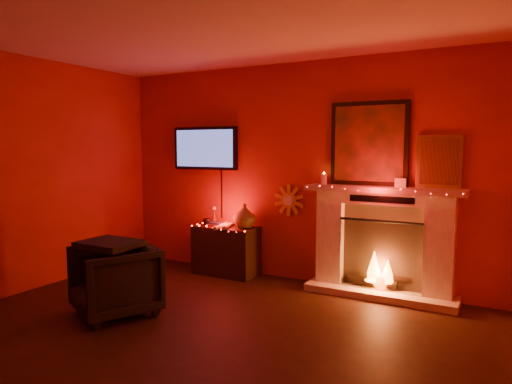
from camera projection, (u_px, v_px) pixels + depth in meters
room at (160, 188)px, 3.50m from camera, size 5.00×5.00×5.00m
fireplace at (382, 232)px, 5.10m from camera, size 1.72×0.40×2.18m
tv at (205, 149)px, 6.23m from camera, size 1.00×0.07×1.24m
sunburst_clock at (289, 200)px, 5.72m from camera, size 0.40×0.03×0.40m
console_table at (228, 246)px, 5.96m from camera, size 0.84×0.51×0.94m
armchair at (115, 280)px, 4.53m from camera, size 1.00×1.01×0.69m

